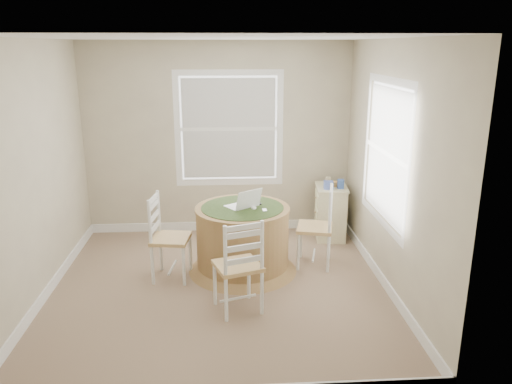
{
  "coord_description": "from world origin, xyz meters",
  "views": [
    {
      "loc": [
        0.08,
        -4.91,
        2.53
      ],
      "look_at": [
        0.43,
        0.45,
        0.95
      ],
      "focal_mm": 35.0,
      "sensor_mm": 36.0,
      "label": 1
    }
  ],
  "objects": [
    {
      "name": "chair_near",
      "position": [
        0.19,
        -0.46,
        0.47
      ],
      "size": [
        0.53,
        0.51,
        0.95
      ],
      "primitive_type": null,
      "rotation": [
        0.0,
        0.0,
        3.47
      ],
      "color": "white",
      "rests_on": "ground"
    },
    {
      "name": "mouse",
      "position": [
        0.4,
        0.4,
        0.78
      ],
      "size": [
        0.06,
        0.1,
        0.03
      ],
      "primitive_type": "ellipsoid",
      "rotation": [
        0.0,
        0.0,
        0.04
      ],
      "color": "white",
      "rests_on": "round_table"
    },
    {
      "name": "box_yellow",
      "position": [
        1.53,
        1.43,
        0.75
      ],
      "size": [
        0.16,
        0.11,
        0.06
      ],
      "primitive_type": "cube",
      "rotation": [
        0.0,
        0.0,
        -0.1
      ],
      "color": "#E7A851",
      "rests_on": "corner_chest"
    },
    {
      "name": "chair_left",
      "position": [
        -0.53,
        0.3,
        0.47
      ],
      "size": [
        0.45,
        0.47,
        0.95
      ],
      "primitive_type": null,
      "rotation": [
        0.0,
        0.0,
        1.44
      ],
      "color": "white",
      "rests_on": "ground"
    },
    {
      "name": "room",
      "position": [
        0.17,
        0.16,
        1.3
      ],
      "size": [
        3.64,
        3.64,
        2.64
      ],
      "color": "#8C7359",
      "rests_on": "ground"
    },
    {
      "name": "corner_chest",
      "position": [
        1.5,
        1.41,
        0.36
      ],
      "size": [
        0.46,
        0.58,
        0.72
      ],
      "rotation": [
        0.0,
        0.0,
        -0.1
      ],
      "color": "beige",
      "rests_on": "ground"
    },
    {
      "name": "chair_right",
      "position": [
        1.13,
        0.54,
        0.47
      ],
      "size": [
        0.49,
        0.5,
        0.95
      ],
      "primitive_type": null,
      "rotation": [
        0.0,
        0.0,
        -1.8
      ],
      "color": "white",
      "rests_on": "ground"
    },
    {
      "name": "tissue_box",
      "position": [
        1.44,
        1.31,
        0.77
      ],
      "size": [
        0.13,
        0.13,
        0.1
      ],
      "primitive_type": "cube",
      "rotation": [
        0.0,
        0.0,
        -0.1
      ],
      "color": "#546AC0",
      "rests_on": "corner_chest"
    },
    {
      "name": "cup_cream",
      "position": [
        1.49,
        1.55,
        0.77
      ],
      "size": [
        0.07,
        0.07,
        0.09
      ],
      "primitive_type": "cylinder",
      "color": "beige",
      "rests_on": "corner_chest"
    },
    {
      "name": "box_blue",
      "position": [
        1.59,
        1.31,
        0.78
      ],
      "size": [
        0.09,
        0.09,
        0.12
      ],
      "primitive_type": "cube",
      "rotation": [
        0.0,
        0.0,
        -0.1
      ],
      "color": "#34539C",
      "rests_on": "corner_chest"
    },
    {
      "name": "keys",
      "position": [
        0.47,
        0.53,
        0.77
      ],
      "size": [
        0.06,
        0.05,
        0.02
      ],
      "primitive_type": "cube",
      "rotation": [
        0.0,
        0.0,
        0.04
      ],
      "color": "black",
      "rests_on": "round_table"
    },
    {
      "name": "phone",
      "position": [
        0.52,
        0.32,
        0.77
      ],
      "size": [
        0.05,
        0.09,
        0.02
      ],
      "primitive_type": "cube",
      "rotation": [
        0.0,
        0.0,
        0.04
      ],
      "color": "#B7BABF",
      "rests_on": "round_table"
    },
    {
      "name": "round_table",
      "position": [
        0.27,
        0.45,
        0.42
      ],
      "size": [
        1.26,
        1.26,
        0.77
      ],
      "rotation": [
        0.0,
        0.0,
        0.04
      ],
      "color": "#956743",
      "rests_on": "ground"
    },
    {
      "name": "laptop",
      "position": [
        0.28,
        0.46,
        0.8
      ],
      "size": [
        0.44,
        0.43,
        0.23
      ],
      "rotation": [
        0.0,
        0.0,
        3.76
      ],
      "color": "white",
      "rests_on": "round_table"
    }
  ]
}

